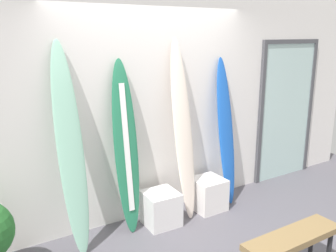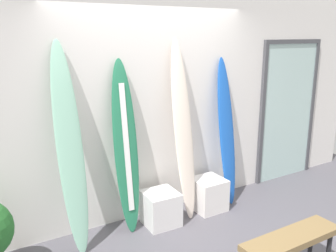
# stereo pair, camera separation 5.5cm
# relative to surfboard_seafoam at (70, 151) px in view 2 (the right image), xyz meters

# --- Properties ---
(wall_back) EXTENTS (7.20, 0.20, 2.80)m
(wall_back) POSITION_rel_surfboard_seafoam_xyz_m (1.10, 0.35, 0.34)
(wall_back) COLOR white
(wall_back) RESTS_ON ground
(surfboard_seafoam) EXTENTS (0.28, 0.47, 2.16)m
(surfboard_seafoam) POSITION_rel_surfboard_seafoam_xyz_m (0.00, 0.00, 0.00)
(surfboard_seafoam) COLOR #8DC6AB
(surfboard_seafoam) RESTS_ON ground
(surfboard_emerald) EXTENTS (0.29, 0.33, 1.95)m
(surfboard_emerald) POSITION_rel_surfboard_seafoam_xyz_m (0.63, 0.06, -0.11)
(surfboard_emerald) COLOR #23714E
(surfboard_emerald) RESTS_ON ground
(surfboard_ivory) EXTENTS (0.27, 0.44, 2.16)m
(surfboard_ivory) POSITION_rel_surfboard_seafoam_xyz_m (1.37, 0.02, 0.02)
(surfboard_ivory) COLOR silver
(surfboard_ivory) RESTS_ON ground
(surfboard_cobalt) EXTENTS (0.23, 0.38, 1.91)m
(surfboard_cobalt) POSITION_rel_surfboard_seafoam_xyz_m (2.06, 0.04, -0.12)
(surfboard_cobalt) COLOR blue
(surfboard_cobalt) RESTS_ON ground
(display_block_left) EXTENTS (0.40, 0.40, 0.40)m
(display_block_left) POSITION_rel_surfboard_seafoam_xyz_m (1.00, -0.07, -0.86)
(display_block_left) COLOR silver
(display_block_left) RESTS_ON ground
(display_block_center) EXTENTS (0.39, 0.39, 0.41)m
(display_block_center) POSITION_rel_surfboard_seafoam_xyz_m (1.71, -0.06, -0.86)
(display_block_center) COLOR white
(display_block_center) RESTS_ON ground
(glass_door) EXTENTS (1.15, 0.06, 2.12)m
(glass_door) POSITION_rel_surfboard_seafoam_xyz_m (3.41, 0.23, 0.03)
(glass_door) COLOR silver
(glass_door) RESTS_ON ground
(bench) EXTENTS (1.03, 0.28, 0.46)m
(bench) POSITION_rel_surfboard_seafoam_xyz_m (1.48, -1.57, -0.67)
(bench) COLOR olive
(bench) RESTS_ON ground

